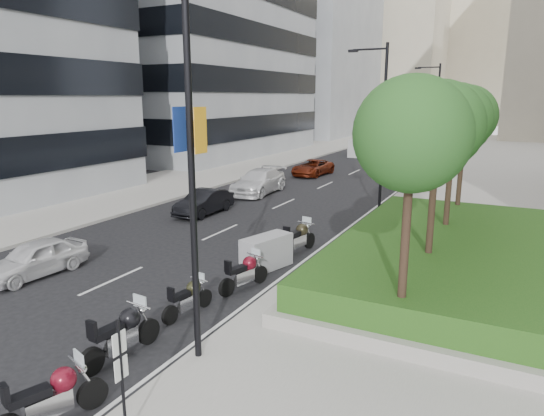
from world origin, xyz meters
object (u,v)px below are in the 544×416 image
Objects in this scene: car_a at (35,258)px; delivery_van at (361,148)px; lamp_post_2 at (435,111)px; motorcycle_4 at (245,273)px; lamp_post_1 at (381,121)px; car_b at (204,202)px; parking_sign at (122,373)px; motorcycle_6 at (298,238)px; motorcycle_3 at (189,298)px; car_d at (313,168)px; lamp_post_0 at (185,154)px; car_c at (259,182)px; motorcycle_2 at (122,333)px; motorcycle_5 at (266,253)px; motorcycle_1 at (52,397)px.

car_a is 40.25m from delivery_van.
motorcycle_4 is at bearing -92.05° from lamp_post_2.
lamp_post_1 reaches higher than car_b.
motorcycle_6 is (-1.72, 11.79, -0.81)m from parking_sign.
delivery_van is at bearing 17.74° from motorcycle_3.
car_d is at bearing 127.19° from lamp_post_1.
car_c is (-8.53, 19.16, -4.28)m from lamp_post_0.
lamp_post_0 is 1.66× the size of car_c.
lamp_post_2 is 30.91m from motorcycle_4.
lamp_post_1 reaches higher than motorcycle_6.
lamp_post_0 is 3.76× the size of motorcycle_6.
lamp_post_1 is 3.68× the size of motorcycle_2.
motorcycle_3 is at bearing -173.37° from motorcycle_6.
motorcycle_3 is 6.82m from motorcycle_6.
parking_sign is at bearing -80.35° from delivery_van.
lamp_post_0 is 3.60× the size of parking_sign.
lamp_post_2 is at bearing 90.99° from parking_sign.
motorcycle_4 is at bearing -3.44° from motorcycle_3.
motorcycle_5 is at bearing 101.83° from lamp_post_0.
motorcycle_2 is at bearing -95.12° from lamp_post_1.
delivery_van reaches higher than car_c.
lamp_post_2 reaches higher than motorcycle_4.
lamp_post_2 is 24.29m from car_b.
motorcycle_6 is at bearing -79.26° from delivery_van.
car_c is 1.21× the size of delivery_van.
motorcycle_6 is 20.30m from car_d.
motorcycle_4 is 0.90× the size of motorcycle_6.
delivery_van is at bearing 139.18° from lamp_post_2.
motorcycle_6 is at bearing -27.28° from car_b.
delivery_van is at bearing 101.47° from parking_sign.
lamp_post_1 is at bearing 27.80° from car_b.
lamp_post_0 reaches higher than delivery_van.
car_b reaches higher than motorcycle_2.
motorcycle_1 is 7.68m from motorcycle_4.
car_b is 0.88× the size of car_d.
motorcycle_5 is at bearing 22.03° from motorcycle_4.
car_c is (-8.53, 2.16, -4.28)m from lamp_post_1.
motorcycle_3 is 0.52× the size of car_a.
car_d is at bearing 31.57° from motorcycle_6.
lamp_post_1 is 14.26m from car_d.
lamp_post_2 is 36.02m from motorcycle_2.
lamp_post_1 is 27.11m from delivery_van.
car_d is (-8.19, 27.80, -4.43)m from lamp_post_0.
parking_sign is at bearing -25.45° from car_a.
car_a is (-6.88, 2.85, -0.00)m from motorcycle_2.
car_c reaches higher than motorcycle_5.
parking_sign is at bearing -69.86° from car_d.
car_d reaches higher than motorcycle_1.
motorcycle_6 is at bearing -92.33° from lamp_post_2.
motorcycle_5 is 0.49× the size of car_d.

